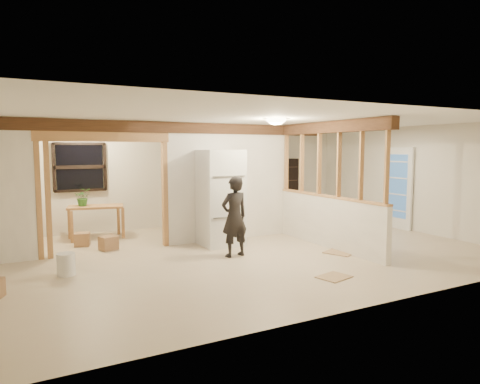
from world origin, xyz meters
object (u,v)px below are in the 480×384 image
shop_vac (27,230)px  bookshelf (283,188)px  woman (234,217)px  work_table (96,222)px  refrigerator (221,198)px

shop_vac → bookshelf: size_ratio=0.33×
woman → bookshelf: bearing=-141.6°
bookshelf → work_table: bearing=-175.0°
work_table → shop_vac: size_ratio=2.08×
bookshelf → refrigerator: bearing=-142.9°
work_table → bookshelf: bookshelf is taller
refrigerator → woman: size_ratio=1.32×
refrigerator → woman: 1.02m
refrigerator → bookshelf: 3.79m
woman → work_table: bearing=-62.1°
woman → bookshelf: (3.20, 3.26, 0.11)m
refrigerator → work_table: bearing=139.7°
woman → work_table: (-1.98, 2.81, -0.37)m
refrigerator → shop_vac: 4.13m
refrigerator → bookshelf: bearing=37.1°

